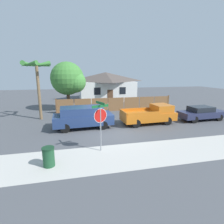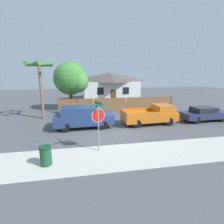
# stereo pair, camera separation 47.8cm
# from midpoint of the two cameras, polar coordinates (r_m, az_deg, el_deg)

# --- Properties ---
(ground_plane) EXTENTS (80.00, 80.00, 0.00)m
(ground_plane) POSITION_cam_midpoint_polar(r_m,az_deg,el_deg) (13.54, 1.68, -7.24)
(ground_plane) COLOR #4C4F54
(sidewalk_strip) EXTENTS (36.00, 3.20, 0.01)m
(sidewalk_strip) POSITION_cam_midpoint_polar(r_m,az_deg,el_deg) (10.33, 6.05, -13.90)
(sidewalk_strip) COLOR beige
(sidewalk_strip) RESTS_ON ground
(wooden_fence) EXTENTS (14.25, 0.12, 1.74)m
(wooden_fence) POSITION_cam_midpoint_polar(r_m,az_deg,el_deg) (21.47, 2.72, 2.52)
(wooden_fence) COLOR brown
(wooden_fence) RESTS_ON ground
(house) EXTENTS (9.71, 7.94, 4.69)m
(house) POSITION_cam_midpoint_polar(r_m,az_deg,el_deg) (31.05, -0.42, 8.68)
(house) COLOR white
(house) RESTS_ON ground
(oak_tree) EXTENTS (4.21, 4.01, 5.93)m
(oak_tree) POSITION_cam_midpoint_polar(r_m,az_deg,el_deg) (22.23, -12.41, 10.39)
(oak_tree) COLOR brown
(oak_tree) RESTS_ON ground
(palm_tree) EXTENTS (2.80, 3.01, 5.70)m
(palm_tree) POSITION_cam_midpoint_polar(r_m,az_deg,el_deg) (18.70, -21.95, 12.70)
(palm_tree) COLOR brown
(palm_tree) RESTS_ON ground
(red_suv) EXTENTS (5.00, 2.24, 1.83)m
(red_suv) POSITION_cam_midpoint_polar(r_m,az_deg,el_deg) (14.97, -8.41, -1.42)
(red_suv) COLOR navy
(red_suv) RESTS_ON ground
(orange_pickup) EXTENTS (4.99, 2.20, 1.74)m
(orange_pickup) POSITION_cam_midpoint_polar(r_m,az_deg,el_deg) (16.43, 13.62, -0.94)
(orange_pickup) COLOR orange
(orange_pickup) RESTS_ON ground
(parked_sedan) EXTENTS (4.73, 1.92, 1.39)m
(parked_sedan) POSITION_cam_midpoint_polar(r_m,az_deg,el_deg) (19.30, 28.56, -0.49)
(parked_sedan) COLOR #282D4C
(parked_sedan) RESTS_ON ground
(stop_sign) EXTENTS (1.01, 0.91, 3.00)m
(stop_sign) POSITION_cam_midpoint_polar(r_m,az_deg,el_deg) (10.19, -3.15, -1.95)
(stop_sign) COLOR gray
(stop_sign) RESTS_ON ground
(trash_bin) EXTENTS (0.61, 0.61, 1.01)m
(trash_bin) POSITION_cam_midpoint_polar(r_m,az_deg,el_deg) (9.65, -19.48, -13.30)
(trash_bin) COLOR #1E4C2D
(trash_bin) RESTS_ON ground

